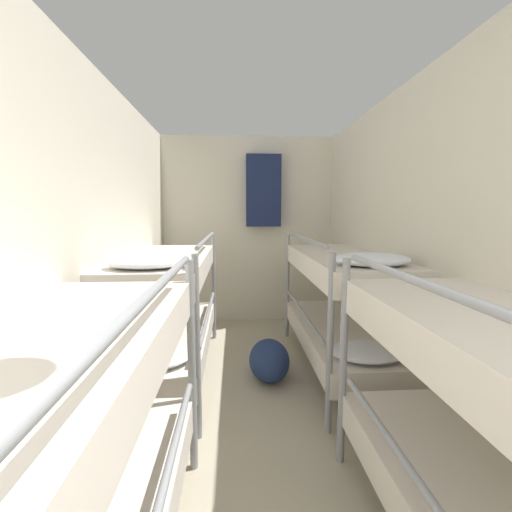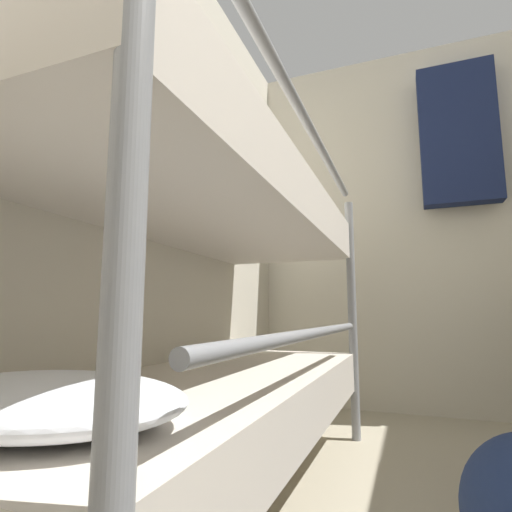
% 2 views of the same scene
% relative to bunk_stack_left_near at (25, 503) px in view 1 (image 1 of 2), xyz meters
% --- Properties ---
extents(wall_left, '(0.06, 5.16, 2.43)m').
position_rel_bunk_stack_left_near_xyz_m(wall_left, '(-0.37, 1.11, 0.54)').
color(wall_left, beige).
rests_on(wall_left, ground_plane).
extents(wall_right, '(0.06, 5.16, 2.43)m').
position_rel_bunk_stack_left_near_xyz_m(wall_right, '(1.90, 1.11, 0.54)').
color(wall_right, beige).
rests_on(wall_right, ground_plane).
extents(wall_back, '(2.33, 0.06, 2.43)m').
position_rel_bunk_stack_left_near_xyz_m(wall_back, '(0.76, 3.66, 0.54)').
color(wall_back, beige).
rests_on(wall_back, ground_plane).
extents(bunk_stack_left_near, '(0.70, 1.83, 1.25)m').
position_rel_bunk_stack_left_near_xyz_m(bunk_stack_left_near, '(0.00, 0.00, 0.00)').
color(bunk_stack_left_near, gray).
rests_on(bunk_stack_left_near, ground_plane).
extents(bunk_stack_left_far, '(0.70, 1.83, 1.25)m').
position_rel_bunk_stack_left_near_xyz_m(bunk_stack_left_far, '(0.00, 2.05, 0.00)').
color(bunk_stack_left_far, gray).
rests_on(bunk_stack_left_far, ground_plane).
extents(bunk_stack_right_far, '(0.70, 1.83, 1.25)m').
position_rel_bunk_stack_left_near_xyz_m(bunk_stack_right_far, '(1.52, 2.05, 0.00)').
color(bunk_stack_right_far, gray).
rests_on(bunk_stack_right_far, ground_plane).
extents(duffel_bag, '(0.35, 0.48, 0.35)m').
position_rel_bunk_stack_left_near_xyz_m(duffel_bag, '(0.87, 1.96, -0.50)').
color(duffel_bag, navy).
rests_on(duffel_bag, ground_plane).
extents(hanging_coat, '(0.44, 0.12, 0.90)m').
position_rel_bunk_stack_left_near_xyz_m(hanging_coat, '(0.95, 3.51, 1.05)').
color(hanging_coat, '#192347').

